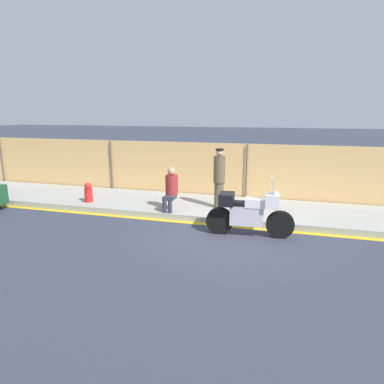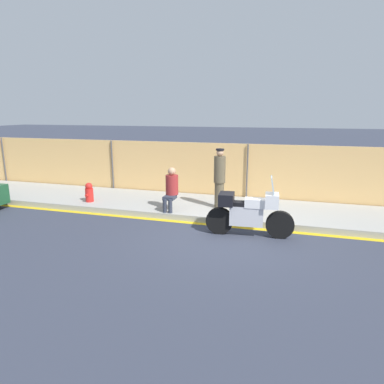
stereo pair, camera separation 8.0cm
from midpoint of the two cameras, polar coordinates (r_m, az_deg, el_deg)
name	(u,v)px [view 2 (the right image)]	position (r m, az deg, el deg)	size (l,w,h in m)	color
ground_plane	(228,236)	(8.71, 6.24, -7.30)	(120.00, 120.00, 0.00)	#333847
sidewalk	(240,210)	(10.68, 8.29, -2.95)	(37.80, 2.62, 0.18)	#9E9E99
curb_paint_stripe	(233,227)	(9.39, 7.04, -5.76)	(37.80, 0.18, 0.01)	gold
storefront_fence	(247,173)	(11.83, 9.42, 3.11)	(35.91, 0.17, 1.99)	#E5B26B
motorcycle	(249,212)	(8.61, 9.70, -3.29)	(2.19, 0.59, 1.53)	black
officer_standing	(220,178)	(10.30, 4.83, 2.37)	(0.35, 0.35, 1.80)	brown
person_seated_on_curb	(171,187)	(10.13, -3.25, 0.88)	(0.38, 0.66, 1.27)	#2D3342
fire_hydrant	(89,192)	(11.59, -16.57, -0.07)	(0.26, 0.32, 0.63)	red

